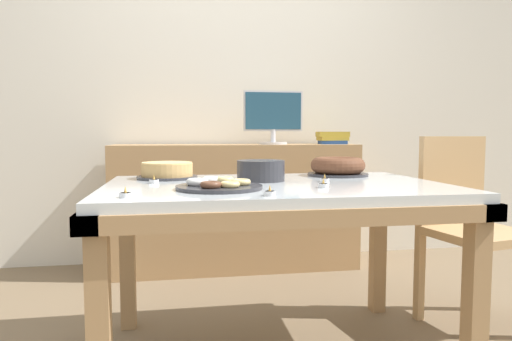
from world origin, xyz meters
name	(u,v)px	position (x,y,z in m)	size (l,w,h in m)	color
wall_back	(231,88)	(0.00, 1.64, 1.30)	(8.00, 0.10, 2.60)	silver
dining_table	(275,206)	(0.00, 0.00, 0.65)	(1.42, 0.94, 0.75)	silver
chair	(468,220)	(1.02, 0.18, 0.52)	(0.49, 0.49, 0.94)	tan
sideboard	(236,206)	(0.00, 1.34, 0.44)	(1.70, 0.44, 0.88)	tan
computer_monitor	(273,118)	(0.27, 1.34, 1.07)	(0.42, 0.20, 0.38)	silver
book_stack	(332,138)	(0.71, 1.34, 0.92)	(0.23, 0.20, 0.09)	#23478C
cake_chocolate_round	(167,171)	(-0.45, 0.29, 0.78)	(0.28, 0.28, 0.08)	#333338
cake_golden_bundt	(338,167)	(0.38, 0.30, 0.79)	(0.30, 0.30, 0.09)	#333338
pastry_platter	(219,185)	(-0.25, -0.16, 0.76)	(0.32, 0.32, 0.04)	#333338
plate_stack	(261,171)	(-0.04, 0.11, 0.79)	(0.21, 0.21, 0.09)	#333338
tealight_left_edge	(154,181)	(-0.50, 0.08, 0.76)	(0.04, 0.04, 0.04)	silver
tealight_near_cakes	(270,193)	(-0.10, -0.38, 0.76)	(0.04, 0.04, 0.04)	silver
tealight_near_front	(323,185)	(0.15, -0.18, 0.76)	(0.04, 0.04, 0.04)	silver
tealight_centre	(325,180)	(0.22, 0.01, 0.76)	(0.04, 0.04, 0.04)	silver
tealight_right_edge	(125,194)	(-0.57, -0.34, 0.76)	(0.04, 0.04, 0.04)	silver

